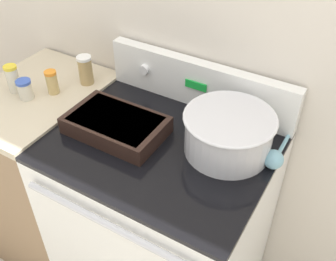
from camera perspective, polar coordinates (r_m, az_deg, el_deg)
kitchen_wall at (r=1.50m, az=6.07°, el=14.40°), size 8.00×0.05×2.50m
stove_range at (r=1.75m, az=-0.86°, el=-13.82°), size 0.79×0.66×0.95m
control_panel at (r=1.55m, az=4.58°, el=6.77°), size 0.79×0.07×0.19m
side_counter at (r=2.04m, az=-16.24°, el=-5.96°), size 0.47×0.63×0.96m
mixing_bowl at (r=1.34m, az=8.78°, el=-0.16°), size 0.31×0.31×0.15m
casserole_dish at (r=1.44m, az=-7.56°, el=0.92°), size 0.36×0.22×0.06m
ladle at (r=1.36m, az=15.36°, el=-3.60°), size 0.07×0.33×0.07m
spice_jar_white_cap at (r=1.71m, az=-11.89°, el=8.60°), size 0.06×0.06×0.13m
spice_jar_orange_cap at (r=1.68m, az=-16.48°, el=6.76°), size 0.05×0.05×0.10m
spice_jar_blue_cap at (r=1.69m, az=-20.05°, el=5.65°), size 0.06×0.06×0.08m
spice_jar_yellow_cap at (r=1.74m, az=-21.57°, el=7.02°), size 0.05×0.05×0.12m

